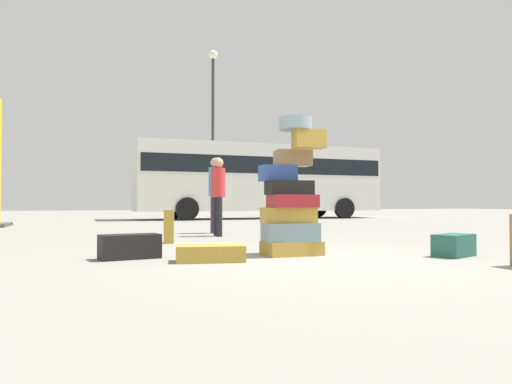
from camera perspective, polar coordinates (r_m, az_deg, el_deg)
name	(u,v)px	position (r m, az deg, el deg)	size (l,w,h in m)	color
ground_plane	(313,259)	(5.87, 6.90, -8.02)	(80.00, 80.00, 0.00)	gray
suitcase_tower	(291,199)	(6.24, 4.27, -0.88)	(0.82, 0.63, 1.81)	#B28C33
suitcase_tan_foreground_far	(210,253)	(5.59, -5.52, -7.37)	(0.80, 0.39, 0.19)	#B28C33
suitcase_tan_upright_blue	(169,226)	(8.20, -10.46, -4.11)	(0.17, 0.33, 0.57)	#B28C33
suitcase_teal_white_trunk	(454,245)	(6.59, 22.76, -5.95)	(0.58, 0.33, 0.28)	#26594C
suitcase_black_foreground_near	(130,247)	(6.03, -14.99, -6.37)	(0.71, 0.33, 0.30)	black
person_bearded_onlooker	(215,188)	(10.69, -4.95, 0.46)	(0.30, 0.34, 1.70)	#3F334C
person_tourist_with_camera	(218,189)	(9.75, -4.61, 0.34)	(0.30, 0.34, 1.62)	black
parked_bus	(260,177)	(20.65, 0.46, 1.87)	(10.77, 2.91, 3.15)	silver
lamp_post	(213,111)	(19.28, -5.22, 9.76)	(0.36, 0.36, 6.83)	#333338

